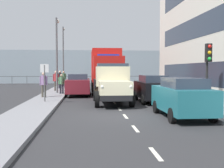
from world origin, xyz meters
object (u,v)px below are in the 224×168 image
car_black_kerbside_1 (152,88)px  pedestrian_in_dark_coat (56,79)px  lorry_cargo_red (106,70)px  street_sign (45,76)px  traffic_light_near (208,61)px  lamp_post_promenade (57,48)px  car_teal_kerbside_near (182,97)px  lamp_post_far (63,51)px  pedestrian_strolling (62,82)px  truck_vintage_cream (112,85)px  pedestrian_near_railing (60,78)px  pedestrian_couple_b (44,82)px  pedestrian_with_bag (64,78)px  car_maroon_oppositeside_0 (78,84)px

car_black_kerbside_1 → pedestrian_in_dark_coat: (6.90, -8.15, 0.32)m
lorry_cargo_red → street_sign: lorry_cargo_red is taller
lorry_cargo_red → traffic_light_near: size_ratio=2.56×
traffic_light_near → lamp_post_promenade: bearing=-49.7°
traffic_light_near → street_sign: 9.30m
street_sign → car_teal_kerbside_near: bearing=141.3°
lamp_post_far → pedestrian_strolling: bearing=94.1°
street_sign → lamp_post_far: bearing=-89.1°
car_black_kerbside_1 → street_sign: street_sign is taller
lorry_cargo_red → lamp_post_far: lamp_post_far is taller
truck_vintage_cream → street_sign: (4.05, -0.53, 0.50)m
car_teal_kerbside_near → pedestrian_strolling: size_ratio=2.54×
lorry_cargo_red → street_sign: bearing=62.0°
lorry_cargo_red → lamp_post_promenade: (4.17, 1.57, 1.78)m
traffic_light_near → pedestrian_in_dark_coat: bearing=-53.5°
pedestrian_in_dark_coat → street_sign: (-0.27, 8.30, 0.47)m
car_black_kerbside_1 → pedestrian_near_railing: (6.85, -11.31, 0.32)m
pedestrian_couple_b → pedestrian_in_dark_coat: bearing=-92.0°
pedestrian_strolling → pedestrian_couple_b: bearing=69.7°
car_black_kerbside_1 → pedestrian_near_railing: 13.22m
pedestrian_strolling → lamp_post_far: lamp_post_far is taller
pedestrian_couple_b → lamp_post_far: 13.73m
car_black_kerbside_1 → lamp_post_far: size_ratio=0.57×
pedestrian_strolling → lamp_post_far: 11.21m
pedestrian_in_dark_coat → street_sign: bearing=91.9°
pedestrian_near_railing → lamp_post_far: lamp_post_far is taller
car_teal_kerbside_near → street_sign: (6.63, -5.31, 0.79)m
street_sign → pedestrian_with_bag: bearing=-90.1°
car_black_kerbside_1 → car_maroon_oppositeside_0: same height
street_sign → traffic_light_near: bearing=157.1°
pedestrian_with_bag → street_sign: size_ratio=0.78×
truck_vintage_cream → traffic_light_near: bearing=145.5°
car_maroon_oppositeside_0 → street_sign: (1.84, 5.17, 0.79)m
lorry_cargo_red → pedestrian_with_bag: lorry_cargo_red is taller
pedestrian_couple_b → lamp_post_promenade: 4.62m
truck_vintage_cream → lamp_post_promenade: 8.41m
pedestrian_couple_b → lamp_post_far: size_ratio=0.25×
car_maroon_oppositeside_0 → traffic_light_near: bearing=127.3°
traffic_light_near → lamp_post_promenade: lamp_post_promenade is taller
pedestrian_near_railing → pedestrian_with_bag: (-0.25, -1.44, -0.02)m
traffic_light_near → street_sign: traffic_light_near is taller
pedestrian_strolling → pedestrian_in_dark_coat: pedestrian_in_dark_coat is taller
truck_vintage_cream → pedestrian_near_railing: truck_vintage_cream is taller
pedestrian_strolling → lamp_post_promenade: bearing=-66.8°
lorry_cargo_red → car_black_kerbside_1: size_ratio=2.08×
lamp_post_far → car_black_kerbside_1: bearing=113.4°
traffic_light_near → street_sign: bearing=-22.9°
car_black_kerbside_1 → pedestrian_with_bag: 14.36m
car_teal_kerbside_near → lamp_post_promenade: 13.73m
truck_vintage_cream → pedestrian_with_bag: 14.02m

